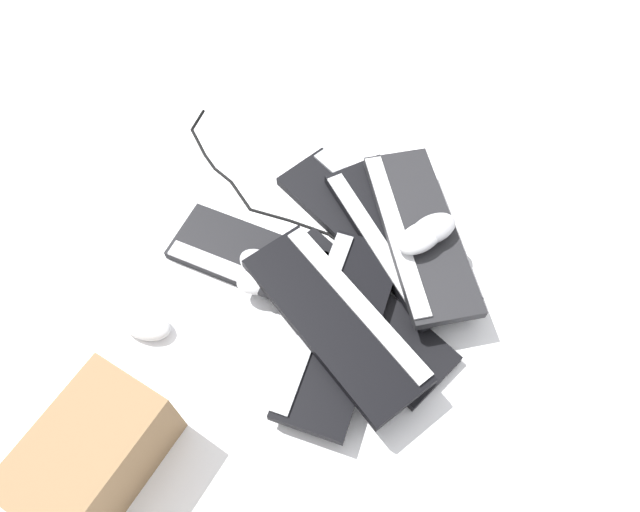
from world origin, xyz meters
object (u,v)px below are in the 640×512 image
object	(u,v)px
keyboard_5	(419,232)
mouse_2	(278,266)
keyboard_1	(361,219)
mouse_1	(433,229)
keyboard_6	(335,318)
mouse_5	(262,280)
keyboard_2	(266,264)
mouse_3	(262,265)
keyboard_3	(339,327)
keyboard_0	(358,313)
mouse_0	(146,325)
mouse_6	(262,275)
cardboard_box	(94,454)
keyboard_4	(397,237)
mouse_4	(420,238)

from	to	relation	value
keyboard_5	mouse_2	bearing A→B (deg)	-95.57
keyboard_1	mouse_1	xyz separation A→B (m)	(0.13, 0.11, 0.10)
keyboard_6	mouse_5	distance (m)	0.19
keyboard_2	mouse_3	size ratio (longest dim) A/B	3.86
mouse_3	mouse_1	bearing A→B (deg)	-138.41
keyboard_3	mouse_5	world-z (taller)	mouse_5
keyboard_1	keyboard_6	world-z (taller)	keyboard_6
keyboard_2	mouse_3	bearing A→B (deg)	-29.69
keyboard_0	mouse_0	xyz separation A→B (m)	(-0.12, -0.43, 0.01)
keyboard_0	mouse_6	bearing A→B (deg)	-128.17
keyboard_0	keyboard_3	xyz separation A→B (m)	(0.03, -0.06, 0.03)
mouse_2	cardboard_box	distance (m)	0.50
keyboard_4	mouse_0	size ratio (longest dim) A/B	4.14
keyboard_2	mouse_5	size ratio (longest dim) A/B	3.86
keyboard_3	mouse_6	world-z (taller)	mouse_6
mouse_2	cardboard_box	xyz separation A→B (m)	(0.28, -0.42, 0.03)
keyboard_3	mouse_4	xyz separation A→B (m)	(-0.11, 0.22, 0.07)
mouse_0	cardboard_box	bearing A→B (deg)	101.77
keyboard_2	mouse_4	xyz separation A→B (m)	(0.10, 0.32, 0.10)
keyboard_3	cardboard_box	bearing A→B (deg)	-78.46
mouse_6	keyboard_3	bearing A→B (deg)	33.98
keyboard_4	mouse_2	distance (m)	0.28
keyboard_2	mouse_1	bearing A→B (deg)	75.77
keyboard_4	mouse_3	world-z (taller)	mouse_3
cardboard_box	mouse_4	bearing A→B (deg)	106.46
mouse_1	cardboard_box	bearing A→B (deg)	4.61
mouse_0	mouse_3	bearing A→B (deg)	-134.03
keyboard_4	cardboard_box	distance (m)	0.75
mouse_4	mouse_5	size ratio (longest dim) A/B	1.00
keyboard_4	mouse_4	bearing A→B (deg)	20.82
keyboard_3	keyboard_6	bearing A→B (deg)	-147.14
keyboard_1	mouse_6	distance (m)	0.28
keyboard_2	cardboard_box	bearing A→B (deg)	-52.00
keyboard_0	mouse_3	distance (m)	0.23
mouse_3	mouse_4	world-z (taller)	mouse_4
keyboard_6	mouse_5	world-z (taller)	keyboard_6
keyboard_6	mouse_1	distance (m)	0.29
keyboard_3	mouse_0	xyz separation A→B (m)	(-0.15, -0.38, -0.02)
keyboard_4	mouse_5	xyz separation A→B (m)	(0.01, -0.32, 0.01)
mouse_1	mouse_5	xyz separation A→B (m)	(-0.03, -0.37, -0.06)
keyboard_6	mouse_0	bearing A→B (deg)	-110.39
keyboard_2	mouse_6	distance (m)	0.06
keyboard_5	mouse_5	world-z (taller)	keyboard_5
keyboard_4	mouse_6	world-z (taller)	mouse_6
mouse_1	cardboard_box	size ratio (longest dim) A/B	0.41
mouse_0	cardboard_box	size ratio (longest dim) A/B	0.41
mouse_4	mouse_6	world-z (taller)	mouse_4
keyboard_6	cardboard_box	distance (m)	0.50
mouse_0	mouse_4	bearing A→B (deg)	-146.31
mouse_0	mouse_3	distance (m)	0.27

